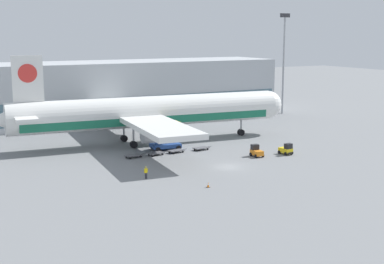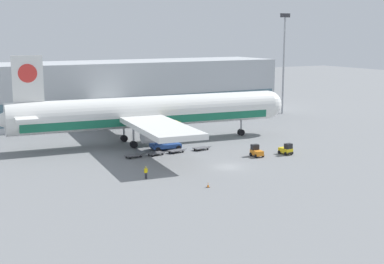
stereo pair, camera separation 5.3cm
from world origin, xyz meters
The scene contains 13 objects.
ground_plane centered at (0.00, 0.00, 0.00)m, with size 400.00×400.00×0.00m, color slate.
terminal_building centered at (-2.38, 53.98, 6.99)m, with size 90.00×18.20×14.00m.
light_mast centered at (42.96, 41.83, 14.72)m, with size 2.80×0.50×25.68m.
airplane_main centered at (-4.11, 23.21, 5.84)m, with size 58.04×48.54×17.00m.
scissor_lift_loader centered at (-3.26, 16.27, 1.96)m, with size 5.46×3.80×5.08m.
baggage_tug_foreground centered at (8.03, 4.04, 0.88)m, with size 1.75×2.53×2.00m.
baggage_tug_mid centered at (13.50, 2.84, 0.88)m, with size 1.84×2.58×2.00m.
baggage_dolly_lead centered at (-10.75, 13.12, 0.39)m, with size 3.77×1.87×0.48m.
baggage_dolly_second centered at (-6.71, 12.98, 0.39)m, with size 3.77×1.87×0.48m.
baggage_dolly_third centered at (-2.71, 13.09, 0.39)m, with size 3.77×1.87×0.48m.
baggage_dolly_trail centered at (2.24, 12.89, 0.39)m, with size 3.77×1.87×0.48m.
ground_crew_near centered at (-14.24, -0.07, 1.08)m, with size 0.57×0.24×1.82m.
traffic_cone_near centered at (-8.57, -8.19, 0.37)m, with size 0.40×0.40×0.75m.
Camera 2 is at (-43.93, -68.87, 20.66)m, focal length 50.00 mm.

